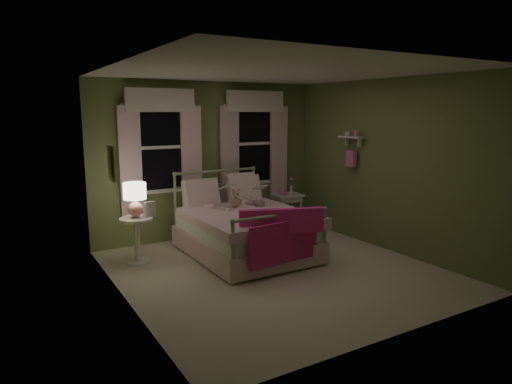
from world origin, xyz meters
TOP-DOWN VIEW (x-y plane):
  - room_shell at (0.00, 0.00)m, footprint 4.20×4.20m
  - bed at (-0.02, 0.83)m, footprint 1.58×2.04m
  - pink_throw at (-0.03, -0.19)m, footprint 1.10×0.48m
  - child_left at (-0.31, 1.26)m, footprint 0.32×0.24m
  - child_right at (0.25, 1.26)m, footprint 0.40×0.34m
  - book_left at (-0.31, 1.01)m, footprint 0.23×0.17m
  - book_right at (0.25, 1.01)m, footprint 0.21×0.15m
  - teddy_bear at (-0.03, 1.10)m, footprint 0.22×0.17m
  - nightstand_left at (-1.51, 1.27)m, footprint 0.46×0.46m
  - table_lamp at (-1.51, 1.27)m, footprint 0.31×0.31m
  - book_nightstand at (-1.41, 1.19)m, footprint 0.17×0.23m
  - nightstand_right at (1.35, 1.73)m, footprint 0.50×0.40m
  - pink_toy at (1.25, 1.72)m, footprint 0.14×0.20m
  - bud_vase at (1.47, 1.78)m, footprint 0.06×0.06m
  - window_left at (-0.85, 2.03)m, footprint 1.34×0.13m
  - window_right at (0.85, 2.03)m, footprint 1.34×0.13m
  - wall_shelf at (1.90, 0.70)m, footprint 0.15×0.50m
  - framed_picture at (-1.95, 0.60)m, footprint 0.03×0.32m

SIDE VIEW (x-z plane):
  - bed at x=-0.02m, z-range -0.22..0.97m
  - nightstand_left at x=-1.51m, z-range 0.09..0.74m
  - nightstand_right at x=1.35m, z-range 0.23..0.87m
  - pink_throw at x=-0.03m, z-range 0.26..0.96m
  - book_nightstand at x=-1.41m, z-range 0.65..0.67m
  - pink_toy at x=1.25m, z-range 0.64..0.78m
  - bud_vase at x=1.47m, z-range 0.65..0.93m
  - teddy_bear at x=-0.03m, z-range 0.65..0.94m
  - book_right at x=0.25m, z-range 0.79..1.05m
  - child_right at x=0.25m, z-range 0.57..1.28m
  - table_lamp at x=-1.51m, z-range 0.72..1.19m
  - book_left at x=-0.31m, z-range 0.83..1.09m
  - child_left at x=-0.31m, z-range 0.57..1.36m
  - room_shell at x=0.00m, z-range -0.80..3.40m
  - framed_picture at x=-1.95m, z-range 1.29..1.71m
  - wall_shelf at x=1.90m, z-range 1.22..1.82m
  - window_left at x=-0.85m, z-range 0.64..2.60m
  - window_right at x=0.85m, z-range 0.64..2.60m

